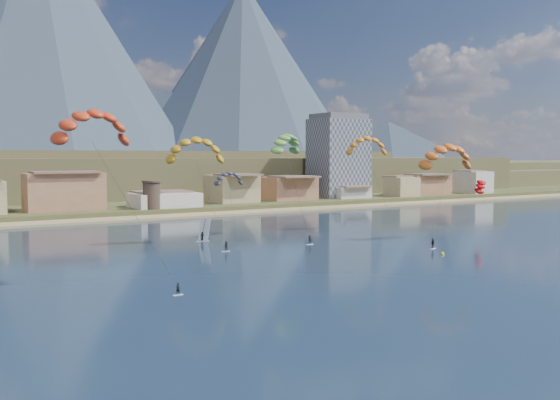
% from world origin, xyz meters
% --- Properties ---
extents(ground, '(2400.00, 2400.00, 0.00)m').
position_xyz_m(ground, '(0.00, 0.00, 0.00)').
color(ground, black).
rests_on(ground, ground).
extents(beach, '(2200.00, 12.00, 0.90)m').
position_xyz_m(beach, '(0.00, 106.00, 0.25)').
color(beach, tan).
rests_on(beach, ground).
extents(foothills, '(940.00, 210.00, 18.00)m').
position_xyz_m(foothills, '(22.39, 232.47, 9.08)').
color(foothills, brown).
rests_on(foothills, ground).
extents(apartment_tower, '(20.00, 16.00, 32.00)m').
position_xyz_m(apartment_tower, '(85.00, 128.00, 17.82)').
color(apartment_tower, gray).
rests_on(apartment_tower, ground).
extents(watchtower, '(5.82, 5.82, 8.60)m').
position_xyz_m(watchtower, '(5.00, 114.00, 6.37)').
color(watchtower, '#47382D').
rests_on(watchtower, ground).
extents(kitesurfer_red, '(14.61, 12.48, 26.00)m').
position_xyz_m(kitesurfer_red, '(-35.83, 20.76, 22.41)').
color(kitesurfer_red, silver).
rests_on(kitesurfer_red, ground).
extents(kitesurfer_yellow, '(13.10, 15.85, 23.74)m').
position_xyz_m(kitesurfer_yellow, '(-7.30, 52.64, 19.82)').
color(kitesurfer_yellow, silver).
rests_on(kitesurfer_yellow, ground).
extents(kitesurfer_orange, '(20.22, 13.25, 23.93)m').
position_xyz_m(kitesurfer_orange, '(41.48, 31.69, 18.58)').
color(kitesurfer_orange, silver).
rests_on(kitesurfer_orange, ground).
extents(kitesurfer_green, '(10.70, 18.44, 25.07)m').
position_xyz_m(kitesurfer_green, '(14.85, 53.76, 21.07)').
color(kitesurfer_green, silver).
rests_on(kitesurfer_green, ground).
extents(distant_kite_dark, '(7.78, 5.50, 15.89)m').
position_xyz_m(distant_kite_dark, '(9.51, 71.50, 12.99)').
color(distant_kite_dark, '#262626').
rests_on(distant_kite_dark, ground).
extents(distant_kite_orange, '(11.15, 7.99, 24.12)m').
position_xyz_m(distant_kite_orange, '(37.89, 53.83, 21.08)').
color(distant_kite_orange, '#262626').
rests_on(distant_kite_orange, ground).
extents(distant_kite_red, '(7.64, 7.73, 13.63)m').
position_xyz_m(distant_kite_red, '(70.21, 47.18, 10.42)').
color(distant_kite_red, '#262626').
rests_on(distant_kite_red, ground).
extents(windsurfer, '(2.77, 3.05, 4.74)m').
position_xyz_m(windsurfer, '(-4.57, 55.47, 1.51)').
color(windsurfer, silver).
rests_on(windsurfer, ground).
extents(buoy, '(0.70, 0.70, 0.70)m').
position_xyz_m(buoy, '(25.68, 17.25, 0.12)').
color(buoy, yellow).
rests_on(buoy, ground).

